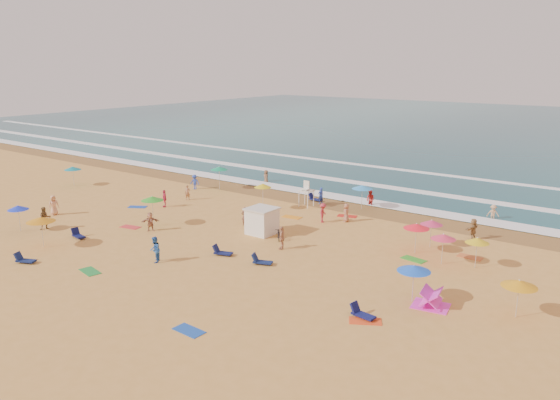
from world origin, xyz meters
The scene contains 12 objects.
ground centered at (0.00, 0.00, 0.00)m, with size 220.00×220.00×0.00m, color gold.
ocean centered at (0.00, 84.00, 0.00)m, with size 220.00×140.00×0.18m, color #0C4756.
wet_sand centered at (0.00, 12.50, 0.01)m, with size 220.00×220.00×0.00m, color olive.
surf_foam centered at (0.00, 21.32, 0.10)m, with size 200.00×18.70×0.05m.
cabana centered at (0.27, 1.13, 1.00)m, with size 2.00×2.00×2.00m, color white.
cabana_roof centered at (0.27, 1.13, 2.06)m, with size 2.20×2.20×0.12m, color silver.
bicycle centered at (2.17, 0.83, 0.46)m, with size 0.61×1.76×0.92m, color black.
lifeguard_stand centered at (-1.62, 10.24, 1.05)m, with size 1.20×1.20×2.10m, color white, non-canonical shape.
beach_umbrellas centered at (2.14, -0.22, 2.06)m, with size 64.63×31.02×0.80m.
loungers centered at (7.06, -2.02, 0.17)m, with size 41.02×26.97×0.34m.
towels centered at (-0.06, -2.14, 0.01)m, with size 42.14×24.55×0.03m.
beachgoers centered at (-2.73, 4.13, 0.79)m, with size 33.17×25.94×2.13m.
Camera 1 is at (26.24, -31.36, 13.32)m, focal length 35.00 mm.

